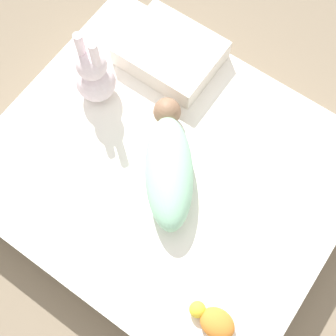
% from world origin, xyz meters
% --- Properties ---
extents(ground_plane, '(12.00, 12.00, 0.00)m').
position_xyz_m(ground_plane, '(0.00, 0.00, 0.00)').
color(ground_plane, '#7A6B56').
extents(bed_mattress, '(1.28, 1.09, 0.21)m').
position_xyz_m(bed_mattress, '(0.00, 0.00, 0.10)').
color(bed_mattress, white).
rests_on(bed_mattress, ground_plane).
extents(swaddled_baby, '(0.39, 0.46, 0.15)m').
position_xyz_m(swaddled_baby, '(-0.02, 0.02, 0.28)').
color(swaddled_baby, '#99D6B2').
rests_on(swaddled_baby, bed_mattress).
extents(pillow, '(0.37, 0.30, 0.09)m').
position_xyz_m(pillow, '(0.25, -0.38, 0.25)').
color(pillow, white).
rests_on(pillow, bed_mattress).
extents(bunny_plush, '(0.15, 0.15, 0.33)m').
position_xyz_m(bunny_plush, '(0.40, -0.10, 0.32)').
color(bunny_plush, silver).
rests_on(bunny_plush, bed_mattress).
extents(turtle_plush, '(0.16, 0.09, 0.06)m').
position_xyz_m(turtle_plush, '(-0.43, 0.36, 0.24)').
color(turtle_plush, orange).
rests_on(turtle_plush, bed_mattress).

